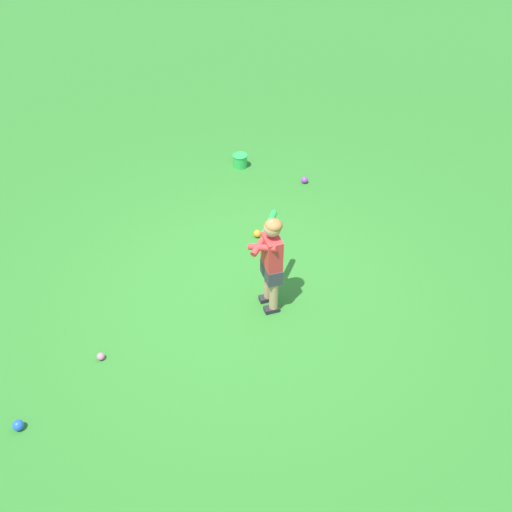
% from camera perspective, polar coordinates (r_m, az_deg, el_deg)
% --- Properties ---
extents(ground_plane, '(40.00, 40.00, 0.00)m').
position_cam_1_polar(ground_plane, '(6.26, -0.92, -3.17)').
color(ground_plane, '#2D7528').
extents(child_batter, '(0.52, 0.54, 1.08)m').
position_cam_1_polar(child_batter, '(5.65, 1.48, 0.02)').
color(child_batter, '#232328').
rests_on(child_batter, ground).
extents(play_ball_near_batter, '(0.09, 0.09, 0.09)m').
position_cam_1_polar(play_ball_near_batter, '(7.99, 4.79, 7.46)').
color(play_ball_near_batter, purple).
rests_on(play_ball_near_batter, ground).
extents(play_ball_center_lawn, '(0.09, 0.09, 0.09)m').
position_cam_1_polar(play_ball_center_lawn, '(6.94, 0.14, 2.21)').
color(play_ball_center_lawn, orange).
rests_on(play_ball_center_lawn, ground).
extents(play_ball_by_bucket, '(0.09, 0.09, 0.09)m').
position_cam_1_polar(play_ball_by_bucket, '(5.43, -22.33, -15.13)').
color(play_ball_by_bucket, blue).
rests_on(play_ball_by_bucket, ground).
extents(play_ball_far_right, '(0.07, 0.07, 0.07)m').
position_cam_1_polar(play_ball_far_right, '(5.72, -15.01, -9.51)').
color(play_ball_far_right, pink).
rests_on(play_ball_far_right, ground).
extents(toy_bucket, '(0.22, 0.22, 0.19)m').
position_cam_1_polar(toy_bucket, '(8.32, -1.57, 9.37)').
color(toy_bucket, green).
rests_on(toy_bucket, ground).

